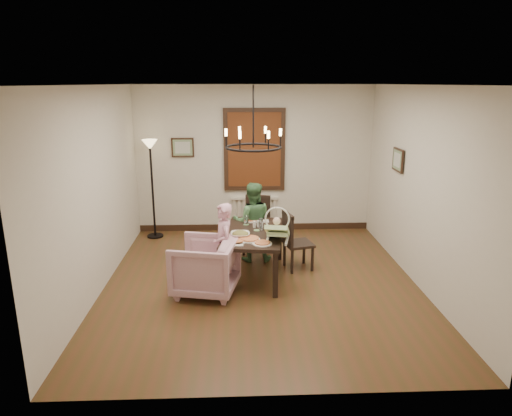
{
  "coord_description": "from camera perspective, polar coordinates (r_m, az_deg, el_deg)",
  "views": [
    {
      "loc": [
        -0.33,
        -6.14,
        2.83
      ],
      "look_at": [
        -0.06,
        0.31,
        1.05
      ],
      "focal_mm": 32.0,
      "sensor_mm": 36.0,
      "label": 1
    }
  ],
  "objects": [
    {
      "name": "picture_right",
      "position": [
        7.57,
        17.32,
        5.77
      ],
      "size": [
        0.03,
        0.42,
        0.36
      ],
      "primitive_type": "cube",
      "rotation": [
        0.0,
        0.0,
        1.57
      ],
      "color": "black",
      "rests_on": "room_shell"
    },
    {
      "name": "room_shell",
      "position": [
        6.67,
        0.49,
        3.04
      ],
      "size": [
        4.51,
        5.0,
        2.81
      ],
      "color": "#4A3519",
      "rests_on": "ground"
    },
    {
      "name": "chair_right",
      "position": [
        7.12,
        5.35,
        -4.04
      ],
      "size": [
        0.5,
        0.5,
        0.93
      ],
      "primitive_type": null,
      "rotation": [
        0.0,
        0.0,
        1.82
      ],
      "color": "black",
      "rests_on": "room_shell"
    },
    {
      "name": "baby_bouncer",
      "position": [
        6.32,
        2.69,
        -2.69
      ],
      "size": [
        0.46,
        0.56,
        0.33
      ],
      "primitive_type": null,
      "rotation": [
        0.0,
        0.0,
        -0.19
      ],
      "color": "#C7EEA4",
      "rests_on": "dining_table"
    },
    {
      "name": "salad_bowl",
      "position": [
        6.49,
        -1.99,
        -3.32
      ],
      "size": [
        0.33,
        0.33,
        0.08
      ],
      "primitive_type": "imported",
      "color": "white",
      "rests_on": "dining_table"
    },
    {
      "name": "dining_table",
      "position": [
        6.77,
        -0.32,
        -3.64
      ],
      "size": [
        1.03,
        1.6,
        0.7
      ],
      "rotation": [
        0.0,
        0.0,
        -0.13
      ],
      "color": "black",
      "rests_on": "room_shell"
    },
    {
      "name": "seated_man",
      "position": [
        7.41,
        -0.46,
        -2.57
      ],
      "size": [
        0.54,
        0.42,
        1.08
      ],
      "primitive_type": "imported",
      "rotation": [
        0.0,
        0.0,
        3.11
      ],
      "color": "#457546",
      "rests_on": "room_shell"
    },
    {
      "name": "drinking_glass",
      "position": [
        6.79,
        0.63,
        -2.24
      ],
      "size": [
        0.07,
        0.07,
        0.13
      ],
      "primitive_type": "cylinder",
      "color": "silver",
      "rests_on": "dining_table"
    },
    {
      "name": "picture_back",
      "position": [
        8.75,
        -9.15,
        7.48
      ],
      "size": [
        0.42,
        0.03,
        0.36
      ],
      "primitive_type": "cube",
      "color": "black",
      "rests_on": "room_shell"
    },
    {
      "name": "floor_lamp",
      "position": [
        8.65,
        -12.8,
        2.15
      ],
      "size": [
        0.3,
        0.3,
        1.8
      ],
      "primitive_type": null,
      "color": "black",
      "rests_on": "room_shell"
    },
    {
      "name": "radiator",
      "position": [
        8.97,
        -0.2,
        -0.62
      ],
      "size": [
        0.92,
        0.12,
        0.62
      ],
      "primitive_type": null,
      "color": "silver",
      "rests_on": "room_shell"
    },
    {
      "name": "window_blinds",
      "position": [
        8.69,
        -0.2,
        7.29
      ],
      "size": [
        1.0,
        0.03,
        1.4
      ],
      "primitive_type": "cube",
      "color": "#592E11",
      "rests_on": "room_shell"
    },
    {
      "name": "armchair",
      "position": [
        6.36,
        -6.39,
        -7.27
      ],
      "size": [
        1.0,
        0.99,
        0.77
      ],
      "primitive_type": "imported",
      "rotation": [
        0.0,
        0.0,
        -1.78
      ],
      "color": "#DCA8B7",
      "rests_on": "room_shell"
    },
    {
      "name": "elderly_woman",
      "position": [
        6.51,
        -4.08,
        -5.55
      ],
      "size": [
        0.33,
        0.42,
        1.01
      ],
      "primitive_type": "imported",
      "rotation": [
        0.0,
        0.0,
        -1.32
      ],
      "color": "#E19FB8",
      "rests_on": "room_shell"
    },
    {
      "name": "pizza_platter",
      "position": [
        6.37,
        -0.79,
        -3.9
      ],
      "size": [
        0.29,
        0.29,
        0.04
      ],
      "primitive_type": "cylinder",
      "color": "tan",
      "rests_on": "dining_table"
    },
    {
      "name": "chandelier",
      "position": [
        6.46,
        -0.34,
        7.6
      ],
      "size": [
        0.8,
        0.8,
        0.04
      ],
      "primitive_type": "torus",
      "color": "black",
      "rests_on": "room_shell"
    },
    {
      "name": "chair_far",
      "position": [
        7.75,
        -0.02,
        -2.16
      ],
      "size": [
        0.52,
        0.52,
        0.98
      ],
      "primitive_type": null,
      "rotation": [
        0.0,
        0.0,
        -0.23
      ],
      "color": "black",
      "rests_on": "room_shell"
    }
  ]
}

